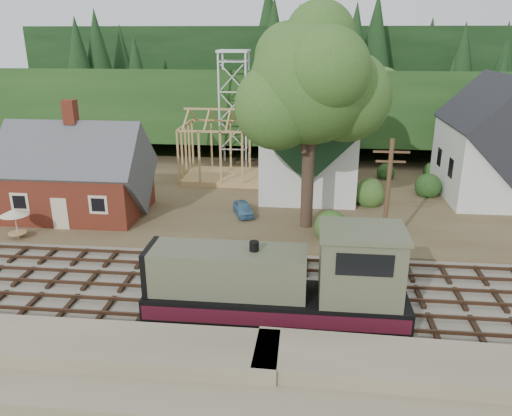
# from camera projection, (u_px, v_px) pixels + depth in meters

# --- Properties ---
(ground) EXTENTS (140.00, 140.00, 0.00)m
(ground) POSITION_uv_depth(u_px,v_px,m) (269.00, 293.00, 28.46)
(ground) COLOR #384C1E
(ground) RESTS_ON ground
(embankment) EXTENTS (64.00, 5.00, 1.60)m
(embankment) POSITION_uv_depth(u_px,v_px,m) (252.00, 394.00, 20.48)
(embankment) COLOR #7F7259
(embankment) RESTS_ON ground
(railroad_bed) EXTENTS (64.00, 11.00, 0.16)m
(railroad_bed) POSITION_uv_depth(u_px,v_px,m) (269.00, 292.00, 28.43)
(railroad_bed) COLOR #726B5B
(railroad_bed) RESTS_ON ground
(village_flat) EXTENTS (64.00, 26.00, 0.30)m
(village_flat) POSITION_uv_depth(u_px,v_px,m) (285.00, 195.00, 45.30)
(village_flat) COLOR brown
(village_flat) RESTS_ON ground
(hillside) EXTENTS (70.00, 28.96, 12.74)m
(hillside) POSITION_uv_depth(u_px,v_px,m) (294.00, 142.00, 67.88)
(hillside) COLOR #1E3F19
(hillside) RESTS_ON ground
(ridge) EXTENTS (80.00, 20.00, 12.00)m
(ridge) POSITION_uv_depth(u_px,v_px,m) (297.00, 123.00, 82.89)
(ridge) COLOR black
(ridge) RESTS_ON ground
(depot) EXTENTS (10.80, 7.41, 9.00)m
(depot) POSITION_uv_depth(u_px,v_px,m) (78.00, 178.00, 39.30)
(depot) COLOR #5A2014
(depot) RESTS_ON village_flat
(church) EXTENTS (8.40, 15.17, 13.00)m
(church) POSITION_uv_depth(u_px,v_px,m) (309.00, 137.00, 45.02)
(church) COLOR silver
(church) RESTS_ON village_flat
(farmhouse) EXTENTS (8.40, 10.80, 10.60)m
(farmhouse) POSITION_uv_depth(u_px,v_px,m) (495.00, 146.00, 42.91)
(farmhouse) COLOR silver
(farmhouse) RESTS_ON village_flat
(timber_frame) EXTENTS (8.20, 6.20, 6.99)m
(timber_frame) POSITION_uv_depth(u_px,v_px,m) (226.00, 150.00, 48.62)
(timber_frame) COLOR tan
(timber_frame) RESTS_ON village_flat
(lattice_tower) EXTENTS (3.20, 3.20, 12.12)m
(lattice_tower) POSITION_uv_depth(u_px,v_px,m) (234.00, 74.00, 52.01)
(lattice_tower) COLOR silver
(lattice_tower) RESTS_ON village_flat
(big_tree) EXTENTS (10.90, 8.40, 14.70)m
(big_tree) POSITION_uv_depth(u_px,v_px,m) (313.00, 92.00, 34.33)
(big_tree) COLOR #38281E
(big_tree) RESTS_ON village_flat
(telegraph_pole_near) EXTENTS (2.20, 0.28, 8.00)m
(telegraph_pole_near) POSITION_uv_depth(u_px,v_px,m) (387.00, 198.00, 31.24)
(telegraph_pole_near) COLOR #4C331E
(telegraph_pole_near) RESTS_ON ground
(locomotive) EXTENTS (12.92, 3.23, 5.14)m
(locomotive) POSITION_uv_depth(u_px,v_px,m) (286.00, 283.00, 24.79)
(locomotive) COLOR black
(locomotive) RESTS_ON railroad_bed
(car_blue) EXTENTS (2.26, 3.43, 1.08)m
(car_blue) POSITION_uv_depth(u_px,v_px,m) (243.00, 208.00, 39.66)
(car_blue) COLOR teal
(car_blue) RESTS_ON village_flat
(car_red) EXTENTS (4.44, 3.77, 1.13)m
(car_red) POSITION_uv_depth(u_px,v_px,m) (495.00, 190.00, 44.39)
(car_red) COLOR red
(car_red) RESTS_ON village_flat
(patio_set) EXTENTS (1.96, 1.96, 2.18)m
(patio_set) POSITION_uv_depth(u_px,v_px,m) (14.00, 213.00, 34.71)
(patio_set) COLOR silver
(patio_set) RESTS_ON village_flat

